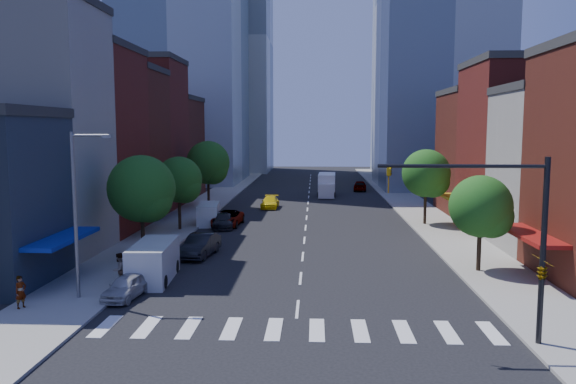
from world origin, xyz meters
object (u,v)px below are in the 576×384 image
at_px(parked_car_rear, 223,221).
at_px(box_truck, 327,186).
at_px(parked_car_front, 126,287).
at_px(cargo_van_far, 209,214).
at_px(traffic_car_oncoming, 327,190).
at_px(parked_car_third, 228,218).
at_px(pedestrian_near, 21,292).
at_px(taxi, 270,202).
at_px(traffic_car_far, 360,186).
at_px(pedestrian_far, 119,270).
at_px(cargo_van_near, 153,262).
at_px(parked_car_second, 200,245).

height_order(parked_car_rear, box_truck, box_truck).
distance_m(parked_car_front, cargo_van_far, 23.94).
height_order(parked_car_rear, traffic_car_oncoming, traffic_car_oncoming).
distance_m(parked_car_third, pedestrian_near, 26.51).
height_order(box_truck, pedestrian_near, box_truck).
distance_m(parked_car_front, pedestrian_near, 5.26).
relative_size(cargo_van_far, taxi, 1.07).
bearing_deg(parked_car_third, traffic_car_far, 67.80).
relative_size(parked_car_third, pedestrian_far, 2.67).
distance_m(parked_car_front, parked_car_rear, 22.24).
height_order(cargo_van_near, taxi, cargo_van_near).
bearing_deg(traffic_car_oncoming, pedestrian_far, 77.80).
bearing_deg(parked_car_front, pedestrian_near, -144.95).
bearing_deg(taxi, cargo_van_far, -112.27).
xyz_separation_m(parked_car_rear, pedestrian_near, (-6.41, -24.60, 0.33)).
relative_size(parked_car_front, taxi, 0.81).
bearing_deg(parked_car_third, pedestrian_near, -100.95).
distance_m(box_truck, pedestrian_far, 47.89).
bearing_deg(pedestrian_near, parked_car_rear, 10.85).
distance_m(cargo_van_near, traffic_car_far, 53.62).
bearing_deg(taxi, pedestrian_near, -103.08).
bearing_deg(cargo_van_far, parked_car_third, -25.72).
relative_size(traffic_car_oncoming, pedestrian_far, 2.26).
bearing_deg(cargo_van_near, parked_car_rear, 82.55).
height_order(cargo_van_far, pedestrian_near, cargo_van_far).
relative_size(traffic_car_far, pedestrian_far, 2.33).
xyz_separation_m(parked_car_third, pedestrian_far, (-3.00, -21.48, 0.40)).
relative_size(parked_car_rear, pedestrian_far, 2.34).
xyz_separation_m(parked_car_front, parked_car_second, (2.00, 10.29, 0.16)).
bearing_deg(parked_car_third, parked_car_front, -91.34).
height_order(parked_car_second, traffic_car_far, parked_car_second).
bearing_deg(traffic_car_oncoming, parked_car_third, 71.74).
relative_size(cargo_van_near, box_truck, 0.74).
xyz_separation_m(taxi, pedestrian_far, (-6.09, -33.82, 0.46)).
height_order(taxi, box_truck, box_truck).
height_order(parked_car_third, box_truck, box_truck).
xyz_separation_m(traffic_car_oncoming, pedestrian_near, (-16.64, -50.88, 0.26)).
bearing_deg(parked_car_rear, cargo_van_near, -100.60).
relative_size(cargo_van_near, pedestrian_far, 2.87).
bearing_deg(traffic_car_oncoming, pedestrian_near, 75.24).
distance_m(cargo_van_far, pedestrian_far, 22.21).
bearing_deg(pedestrian_far, parked_car_third, -168.60).
bearing_deg(parked_car_rear, parked_car_front, -101.17).
xyz_separation_m(parked_car_second, traffic_car_oncoming, (9.98, 38.16, -0.07)).
xyz_separation_m(parked_car_rear, cargo_van_near, (-1.29, -18.60, 0.50)).
relative_size(traffic_car_oncoming, box_truck, 0.58).
relative_size(cargo_van_far, box_truck, 0.65).
xyz_separation_m(cargo_van_far, box_truck, (11.98, 23.91, 0.43)).
height_order(cargo_van_far, traffic_car_far, cargo_van_far).
bearing_deg(traffic_car_oncoming, cargo_van_far, 67.31).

